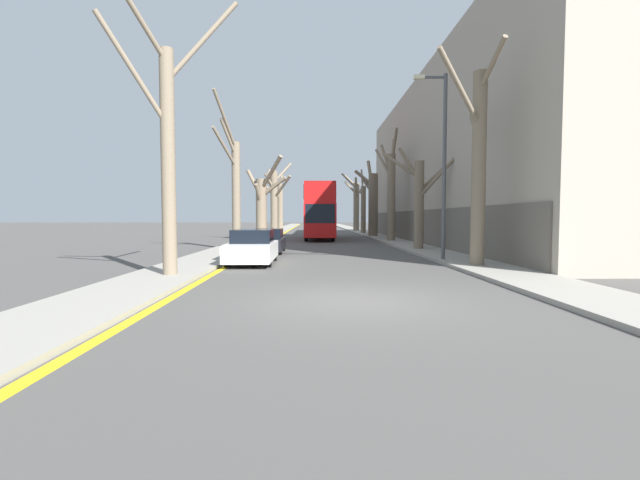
{
  "coord_description": "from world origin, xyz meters",
  "views": [
    {
      "loc": [
        -0.86,
        -9.45,
        1.87
      ],
      "look_at": [
        -0.25,
        21.97,
        0.2
      ],
      "focal_mm": 24.0,
      "sensor_mm": 36.0,
      "label": 1
    }
  ],
  "objects": [
    {
      "name": "street_tree_right_3",
      "position": [
        4.92,
        31.27,
        3.34
      ],
      "size": [
        2.24,
        2.16,
        7.43
      ],
      "color": "#7A6B56",
      "rests_on": "ground"
    },
    {
      "name": "street_tree_left_3",
      "position": [
        -4.9,
        37.43,
        3.9
      ],
      "size": [
        3.07,
        4.2,
        8.05
      ],
      "color": "#7A6B56",
      "rests_on": "ground"
    },
    {
      "name": "street_tree_left_0",
      "position": [
        -5.21,
        3.64,
        3.94
      ],
      "size": [
        3.63,
        2.56,
        8.71
      ],
      "color": "#7A6B56",
      "rests_on": "ground"
    },
    {
      "name": "street_tree_right_5",
      "position": [
        4.94,
        46.62,
        3.56
      ],
      "size": [
        2.06,
        3.58,
        7.45
      ],
      "color": "#7A6B56",
      "rests_on": "ground"
    },
    {
      "name": "street_tree_right_0",
      "position": [
        5.19,
        6.08,
        3.88
      ],
      "size": [
        2.7,
        4.05,
        7.71
      ],
      "color": "#7A6B56",
      "rests_on": "ground"
    },
    {
      "name": "street_tree_right_4",
      "position": [
        4.9,
        39.09,
        3.17
      ],
      "size": [
        2.76,
        1.94,
        7.45
      ],
      "color": "#7A6B56",
      "rests_on": "ground"
    },
    {
      "name": "double_decker_bus",
      "position": [
        -0.25,
        27.44,
        2.58
      ],
      "size": [
        2.46,
        10.96,
        4.56
      ],
      "color": "red",
      "rests_on": "ground"
    },
    {
      "name": "building_facade_right",
      "position": [
        11.6,
        21.71,
        5.89
      ],
      "size": [
        10.08,
        36.85,
        11.81
      ],
      "color": "#9E9384",
      "rests_on": "ground"
    },
    {
      "name": "street_tree_right_2",
      "position": [
        5.14,
        23.03,
        3.99
      ],
      "size": [
        1.41,
        4.57,
        8.26
      ],
      "color": "#7A6B56",
      "rests_on": "ground"
    },
    {
      "name": "street_tree_left_2",
      "position": [
        -4.89,
        25.53,
        3.03
      ],
      "size": [
        3.46,
        4.0,
        6.66
      ],
      "color": "#7A6B56",
      "rests_on": "ground"
    },
    {
      "name": "street_tree_right_1",
      "position": [
        5.19,
        14.63,
        2.89
      ],
      "size": [
        3.47,
        3.2,
        5.82
      ],
      "color": "#7A6B56",
      "rests_on": "ground"
    },
    {
      "name": "parked_car_1",
      "position": [
        -3.25,
        13.18,
        0.61
      ],
      "size": [
        1.8,
        4.06,
        1.27
      ],
      "color": "black",
      "rests_on": "ground"
    },
    {
      "name": "street_tree_left_4",
      "position": [
        -5.22,
        48.05,
        3.64
      ],
      "size": [
        2.51,
        5.18,
        8.02
      ],
      "color": "#7A6B56",
      "rests_on": "ground"
    },
    {
      "name": "street_tree_left_1",
      "position": [
        -5.22,
        14.94,
        3.55
      ],
      "size": [
        1.18,
        2.51,
        8.51
      ],
      "color": "#7A6B56",
      "rests_on": "ground"
    },
    {
      "name": "lamp_post",
      "position": [
        4.54,
        8.3,
        4.34
      ],
      "size": [
        1.4,
        0.2,
        7.76
      ],
      "color": "#4C4F54",
      "rests_on": "ground"
    },
    {
      "name": "sidewalk_left",
      "position": [
        -5.45,
        50.0,
        0.06
      ],
      "size": [
        2.32,
        120.0,
        0.12
      ],
      "primitive_type": "cube",
      "color": "gray",
      "rests_on": "ground"
    },
    {
      "name": "kerb_line_stripe",
      "position": [
        -4.12,
        50.0,
        0.0
      ],
      "size": [
        0.24,
        120.0,
        0.01
      ],
      "primitive_type": "cube",
      "color": "yellow",
      "rests_on": "ground"
    },
    {
      "name": "sidewalk_right",
      "position": [
        5.45,
        50.0,
        0.06
      ],
      "size": [
        2.32,
        120.0,
        0.12
      ],
      "primitive_type": "cube",
      "color": "gray",
      "rests_on": "ground"
    },
    {
      "name": "ground_plane",
      "position": [
        0.0,
        0.0,
        0.0
      ],
      "size": [
        300.0,
        300.0,
        0.0
      ],
      "primitive_type": "plane",
      "color": "#4C4947"
    },
    {
      "name": "parked_car_0",
      "position": [
        -3.25,
        7.8,
        0.65
      ],
      "size": [
        1.75,
        4.05,
        1.37
      ],
      "color": "silver",
      "rests_on": "ground"
    }
  ]
}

